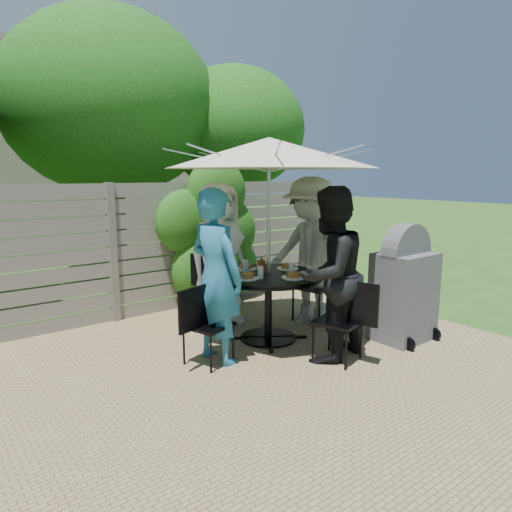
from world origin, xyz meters
TOP-DOWN VIEW (x-y plane):
  - backyard_envelope at (0.09, 10.29)m, footprint 60.00×60.00m
  - patio_table at (1.18, 1.21)m, footprint 1.45×1.45m
  - umbrella at (1.18, 1.21)m, footprint 2.84×2.84m
  - chair_back at (1.00, 2.16)m, footprint 0.50×0.68m
  - person_back at (1.03, 2.03)m, footprint 1.00×0.75m
  - chair_left at (0.23, 1.03)m, footprint 0.67×0.52m
  - person_left at (0.37, 1.06)m, footprint 0.55×0.74m
  - chair_front at (1.36, 0.27)m, footprint 0.53×0.68m
  - person_front at (1.34, 0.40)m, footprint 1.01×0.85m
  - chair_right at (2.13, 1.40)m, footprint 0.74×0.56m
  - person_right at (2.00, 1.37)m, footprint 0.93×1.35m
  - plate_back at (1.11, 1.57)m, footprint 0.26×0.26m
  - plate_left at (0.83, 1.15)m, footprint 0.26×0.26m
  - plate_front at (1.25, 0.86)m, footprint 0.26×0.26m
  - plate_right at (1.53, 1.28)m, footprint 0.26×0.26m
  - glass_back at (1.03, 1.45)m, footprint 0.07×0.07m
  - glass_left at (0.95, 1.06)m, footprint 0.07×0.07m
  - glass_front at (1.33, 0.98)m, footprint 0.07×0.07m
  - syrup_jug at (1.11, 1.25)m, footprint 0.09×0.09m
  - coffee_cup at (1.24, 1.45)m, footprint 0.08×0.08m
  - bbq_grill at (2.45, 0.25)m, footprint 0.70×0.54m

SIDE VIEW (x-z plane):
  - chair_left at x=0.23m, z-range -0.17..0.70m
  - chair_front at x=1.36m, z-range -0.18..0.72m
  - chair_back at x=1.00m, z-range -0.18..0.72m
  - chair_right at x=2.13m, z-range -0.19..0.78m
  - patio_table at x=1.18m, z-range 0.16..0.97m
  - bbq_grill at x=2.45m, z-range -0.06..1.34m
  - plate_back at x=1.11m, z-range 0.80..0.87m
  - plate_left at x=0.83m, z-range 0.80..0.87m
  - plate_front at x=1.25m, z-range 0.80..0.87m
  - plate_right at x=1.53m, z-range 0.80..0.87m
  - coffee_cup at x=1.24m, z-range 0.81..0.93m
  - glass_back at x=1.03m, z-range 0.81..0.95m
  - glass_left at x=0.95m, z-range 0.81..0.95m
  - glass_front at x=1.33m, z-range 0.81..0.95m
  - syrup_jug at x=1.11m, z-range 0.81..0.97m
  - person_left at x=0.37m, z-range 0.00..1.83m
  - person_front at x=1.34m, z-range 0.00..1.84m
  - person_back at x=1.03m, z-range 0.00..1.86m
  - person_right at x=2.00m, z-range 0.00..1.92m
  - umbrella at x=1.18m, z-range 1.01..3.36m
  - backyard_envelope at x=0.09m, z-range 0.11..5.11m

